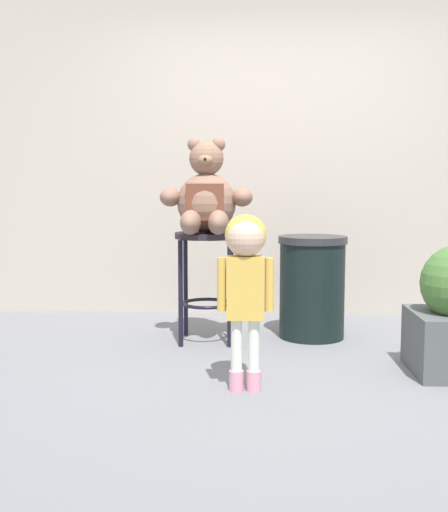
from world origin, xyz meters
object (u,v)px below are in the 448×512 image
object	(u,v)px
teddy_bear	(206,199)
trash_bin	(312,287)
bar_stool_with_teddy	(207,262)
child_walking	(245,264)

from	to	relation	value
teddy_bear	trash_bin	xyz separation A→B (m)	(0.74, 0.17, -0.62)
bar_stool_with_teddy	child_walking	world-z (taller)	child_walking
trash_bin	child_walking	bearing A→B (deg)	-110.85
teddy_bear	trash_bin	distance (m)	0.98
bar_stool_with_teddy	trash_bin	distance (m)	0.77
bar_stool_with_teddy	teddy_bear	distance (m)	0.44
bar_stool_with_teddy	child_walking	size ratio (longest dim) A/B	0.82
teddy_bear	child_walking	world-z (taller)	teddy_bear
trash_bin	teddy_bear	bearing A→B (deg)	-166.77
trash_bin	bar_stool_with_teddy	bearing A→B (deg)	-169.23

